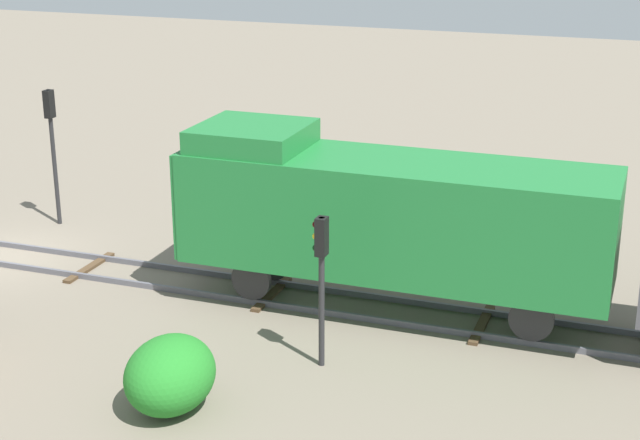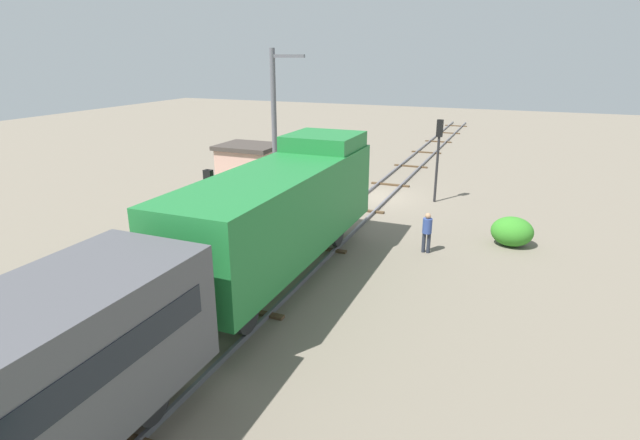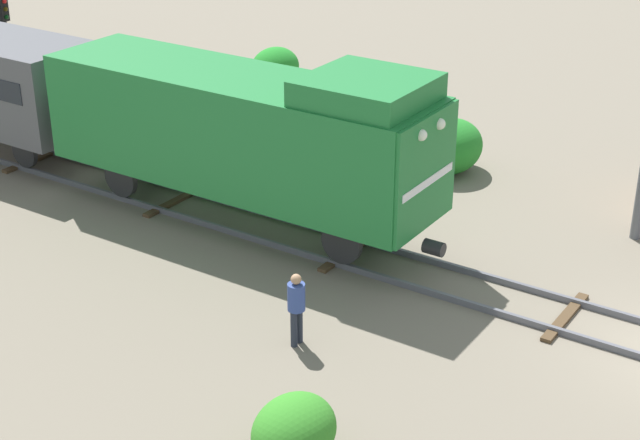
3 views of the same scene
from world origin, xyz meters
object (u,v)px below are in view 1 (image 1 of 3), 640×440
traffic_signal_near (51,132)px  worker_by_signal (283,211)px  traffic_signal_mid (321,263)px  locomotive (385,212)px

traffic_signal_near → worker_by_signal: traffic_signal_near is taller
traffic_signal_mid → worker_by_signal: size_ratio=2.15×
traffic_signal_mid → worker_by_signal: bearing=-152.2°
locomotive → traffic_signal_mid: (3.40, -0.52, -0.21)m
traffic_signal_mid → worker_by_signal: 8.73m
locomotive → traffic_signal_mid: size_ratio=3.17×
locomotive → traffic_signal_mid: bearing=-8.7°
locomotive → worker_by_signal: locomotive is taller
traffic_signal_near → traffic_signal_mid: bearing=60.5°
worker_by_signal → locomotive: bearing=12.3°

